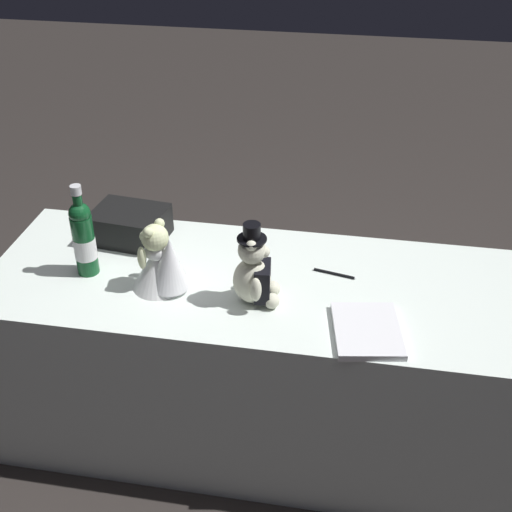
% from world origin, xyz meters
% --- Properties ---
extents(ground_plane, '(12.00, 12.00, 0.00)m').
position_xyz_m(ground_plane, '(0.00, 0.00, 0.00)').
color(ground_plane, '#2D2826').
extents(reception_table, '(1.88, 0.71, 0.71)m').
position_xyz_m(reception_table, '(0.00, 0.00, 0.36)').
color(reception_table, white).
rests_on(reception_table, ground_plane).
extents(teddy_bear_groom, '(0.16, 0.17, 0.29)m').
position_xyz_m(teddy_bear_groom, '(-0.02, 0.11, 0.82)').
color(teddy_bear_groom, silver).
rests_on(teddy_bear_groom, reception_table).
extents(teddy_bear_bride, '(0.23, 0.19, 0.24)m').
position_xyz_m(teddy_bear_bride, '(0.30, 0.09, 0.82)').
color(teddy_bear_bride, white).
rests_on(teddy_bear_bride, reception_table).
extents(champagne_bottle, '(0.08, 0.08, 0.34)m').
position_xyz_m(champagne_bottle, '(0.59, 0.05, 0.86)').
color(champagne_bottle, '#114923').
rests_on(champagne_bottle, reception_table).
extents(signing_pen, '(0.15, 0.04, 0.01)m').
position_xyz_m(signing_pen, '(-0.27, -0.08, 0.72)').
color(signing_pen, black).
rests_on(signing_pen, reception_table).
extents(gift_case_black, '(0.29, 0.23, 0.12)m').
position_xyz_m(gift_case_black, '(0.51, -0.19, 0.77)').
color(gift_case_black, black).
rests_on(gift_case_black, reception_table).
extents(guestbook, '(0.24, 0.29, 0.02)m').
position_xyz_m(guestbook, '(-0.39, 0.22, 0.73)').
color(guestbook, white).
rests_on(guestbook, reception_table).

